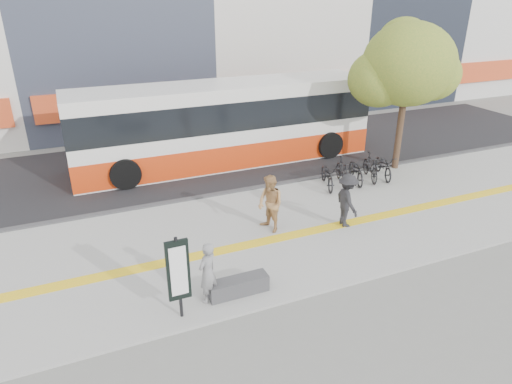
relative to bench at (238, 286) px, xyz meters
name	(u,v)px	position (x,y,z in m)	size (l,w,h in m)	color
ground	(304,253)	(2.60, 1.20, -0.30)	(120.00, 120.00, 0.00)	slate
sidewalk	(282,230)	(2.60, 2.70, -0.27)	(40.00, 7.00, 0.08)	gray
tactile_strip	(289,236)	(2.60, 2.20, -0.22)	(40.00, 0.45, 0.01)	yellow
street	(212,160)	(2.60, 10.20, -0.28)	(40.00, 8.00, 0.06)	black
curb	(243,190)	(2.60, 6.20, -0.23)	(40.00, 0.25, 0.14)	#38383A
bench	(238,286)	(0.00, 0.00, 0.00)	(1.60, 0.45, 0.45)	#38383A
signboard	(178,272)	(-1.60, -0.31, 1.06)	(0.55, 0.10, 2.20)	black
street_tree	(406,66)	(9.78, 6.02, 4.21)	(4.40, 3.80, 6.31)	#322116
bus	(225,126)	(3.10, 9.70, 1.45)	(13.54, 3.21, 3.60)	silver
bicycle_row	(356,170)	(7.22, 5.20, 0.30)	(4.00, 2.03, 1.12)	black
seated_woman	(208,273)	(-0.80, 0.04, 0.61)	(0.61, 0.40, 1.67)	black
pedestrian_tan	(270,204)	(2.20, 2.81, 0.74)	(0.93, 0.73, 1.92)	#A97C4C
pedestrian_dark	(347,200)	(4.70, 2.13, 0.70)	(1.19, 0.68, 1.84)	black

